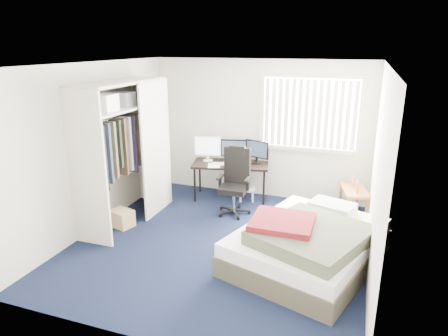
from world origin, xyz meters
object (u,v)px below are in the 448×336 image
office_chair (235,188)px  nightstand (354,192)px  desk (231,161)px  bed (308,243)px

office_chair → nightstand: office_chair is taller
office_chair → desk: bearing=114.3°
desk → nightstand: desk is taller
desk → nightstand: 2.20m
desk → nightstand: size_ratio=1.85×
bed → nightstand: bearing=73.6°
office_chair → bed: office_chair is taller
nightstand → bed: (-0.50, -1.70, -0.15)m
nightstand → bed: size_ratio=0.32×
office_chair → nightstand: (1.89, 0.43, 0.00)m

